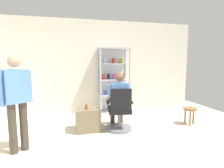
% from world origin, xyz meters
% --- Properties ---
extents(ground_plane, '(7.20, 7.20, 0.00)m').
position_xyz_m(ground_plane, '(0.00, 0.00, 0.00)').
color(ground_plane, beige).
extents(back_wall, '(6.00, 0.10, 2.70)m').
position_xyz_m(back_wall, '(0.00, 3.00, 1.35)').
color(back_wall, silver).
rests_on(back_wall, ground).
extents(display_cabinet_main, '(0.90, 0.45, 1.90)m').
position_xyz_m(display_cabinet_main, '(0.40, 2.76, 0.96)').
color(display_cabinet_main, '#B7B7BC').
rests_on(display_cabinet_main, ground).
extents(office_chair, '(0.59, 0.56, 0.96)m').
position_xyz_m(office_chair, '(0.17, 1.32, 0.39)').
color(office_chair, slate).
rests_on(office_chair, ground).
extents(seated_shopkeeper, '(0.52, 0.60, 1.29)m').
position_xyz_m(seated_shopkeeper, '(0.19, 1.48, 0.71)').
color(seated_shopkeeper, '#3F382D').
rests_on(seated_shopkeeper, ground).
extents(storage_crate, '(0.52, 0.46, 0.50)m').
position_xyz_m(storage_crate, '(-0.51, 1.52, 0.25)').
color(storage_crate, '#72664C').
rests_on(storage_crate, ground).
extents(tea_glass, '(0.06, 0.06, 0.11)m').
position_xyz_m(tea_glass, '(-0.54, 1.45, 0.55)').
color(tea_glass, brown).
rests_on(tea_glass, storage_crate).
extents(standing_customer, '(0.46, 0.38, 1.63)m').
position_xyz_m(standing_customer, '(-1.75, 0.85, 0.93)').
color(standing_customer, '#3F382D').
rests_on(standing_customer, ground).
extents(wooden_stool, '(0.32, 0.32, 0.40)m').
position_xyz_m(wooden_stool, '(1.94, 1.30, 0.32)').
color(wooden_stool, olive).
rests_on(wooden_stool, ground).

